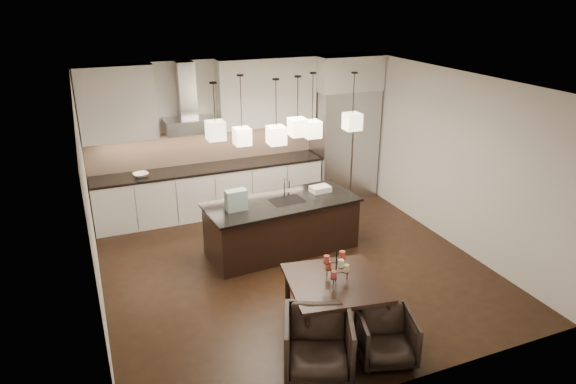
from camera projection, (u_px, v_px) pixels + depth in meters
name	position (u px, v px, depth m)	size (l,w,h in m)	color
floor	(293.00, 267.00, 7.85)	(5.50, 5.50, 0.02)	black
ceiling	(294.00, 81.00, 6.81)	(5.50, 5.50, 0.02)	white
wall_back	(237.00, 134.00, 9.70)	(5.50, 0.02, 2.80)	silver
wall_front	(404.00, 272.00, 4.96)	(5.50, 0.02, 2.80)	silver
wall_left	(88.00, 210.00, 6.36)	(0.02, 5.50, 2.80)	silver
wall_right	(450.00, 158.00, 8.30)	(0.02, 5.50, 2.80)	silver
refrigerator	(344.00, 143.00, 10.24)	(1.20, 0.72, 2.15)	#B7B7BA
fridge_panel	(347.00, 72.00, 9.72)	(1.26, 0.72, 0.65)	silver
lower_cabinets	(212.00, 191.00, 9.55)	(4.21, 0.62, 0.88)	silver
countertop	(210.00, 168.00, 9.38)	(4.21, 0.66, 0.04)	black
backsplash	(205.00, 146.00, 9.52)	(4.21, 0.02, 0.63)	#C8A38D
upper_cab_left	(117.00, 104.00, 8.51)	(1.25, 0.35, 1.25)	silver
upper_cab_right	(267.00, 92.00, 9.45)	(1.86, 0.35, 1.25)	silver
hood_canopy	(190.00, 125.00, 9.02)	(0.90, 0.52, 0.24)	#B7B7BA
hood_chimney	(186.00, 90.00, 8.89)	(0.30, 0.28, 0.96)	#B7B7BA
fruit_bowl	(141.00, 175.00, 8.88)	(0.26, 0.26, 0.06)	silver
island_body	(282.00, 227.00, 8.20)	(2.33, 0.93, 0.82)	black
island_top	(282.00, 202.00, 8.04)	(2.40, 1.01, 0.04)	black
faucet	(284.00, 188.00, 8.08)	(0.09, 0.22, 0.35)	silver
tote_bag	(236.00, 200.00, 7.65)	(0.32, 0.17, 0.32)	#255F4C
food_container	(320.00, 189.00, 8.39)	(0.32, 0.22, 0.09)	silver
dining_table	(335.00, 305.00, 6.31)	(1.12, 1.12, 0.67)	black
candelabra	(336.00, 267.00, 6.11)	(0.32, 0.32, 0.40)	black
candle_a	(346.00, 268.00, 6.15)	(0.07, 0.07, 0.09)	beige
candle_b	(328.00, 266.00, 6.21)	(0.07, 0.07, 0.09)	#C7482A
candle_c	(334.00, 275.00, 6.01)	(0.07, 0.07, 0.09)	#AB4135
candle_d	(342.00, 255.00, 6.16)	(0.07, 0.07, 0.09)	#C7482A
candle_e	(327.00, 259.00, 6.06)	(0.07, 0.07, 0.09)	#AB4135
candle_f	(341.00, 263.00, 5.97)	(0.07, 0.07, 0.09)	beige
armchair_left	(318.00, 343.00, 5.61)	(0.74, 0.76, 0.69)	black
armchair_right	(386.00, 337.00, 5.80)	(0.62, 0.64, 0.58)	black
pendant_a	(216.00, 130.00, 7.05)	(0.24, 0.24, 0.26)	beige
pendant_b	(242.00, 136.00, 7.73)	(0.24, 0.24, 0.26)	beige
pendant_c	(298.00, 127.00, 7.57)	(0.24, 0.24, 0.26)	beige
pendant_d	(312.00, 129.00, 7.91)	(0.24, 0.24, 0.26)	beige
pendant_e	(352.00, 122.00, 7.90)	(0.24, 0.24, 0.26)	beige
pendant_f	(276.00, 135.00, 7.37)	(0.24, 0.24, 0.26)	beige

